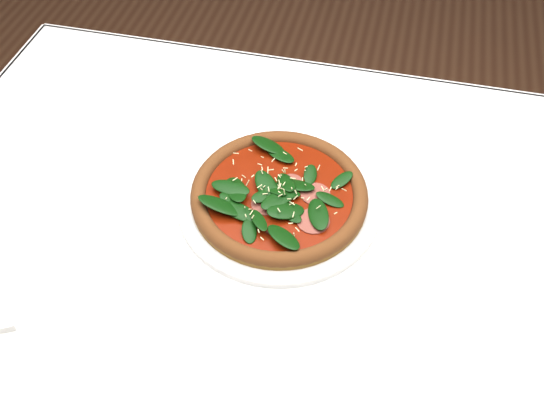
# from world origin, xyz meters

# --- Properties ---
(dining_table) EXTENTS (1.21, 0.81, 0.75)m
(dining_table) POSITION_xyz_m (0.00, 0.00, 0.65)
(dining_table) COLOR white
(dining_table) RESTS_ON ground
(plate) EXTENTS (0.31, 0.31, 0.01)m
(plate) POSITION_xyz_m (-0.02, 0.04, 0.76)
(plate) COLOR white
(plate) RESTS_ON dining_table
(pizza) EXTENTS (0.31, 0.31, 0.03)m
(pizza) POSITION_xyz_m (-0.02, 0.04, 0.77)
(pizza) COLOR olive
(pizza) RESTS_ON plate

